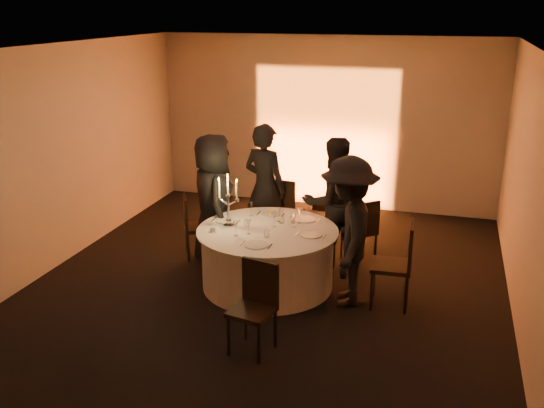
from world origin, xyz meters
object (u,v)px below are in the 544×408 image
(chair_left, at_px, (194,223))
(guest_back_left, at_px, (265,188))
(coffee_cup, at_px, (213,229))
(chair_back_left, at_px, (283,208))
(guest_left, at_px, (213,200))
(chair_front, at_px, (255,301))
(banquet_table, at_px, (268,258))
(guest_right, at_px, (348,232))
(chair_right, at_px, (399,259))
(guest_back_right, at_px, (333,202))
(chair_back_right, at_px, (362,228))
(candelabra, at_px, (228,208))

(chair_left, xyz_separation_m, guest_back_left, (0.89, 0.58, 0.43))
(chair_left, height_order, coffee_cup, chair_left)
(chair_back_left, height_order, guest_left, guest_left)
(chair_back_left, relative_size, chair_front, 1.11)
(guest_back_left, bearing_deg, chair_back_left, -129.33)
(banquet_table, distance_m, guest_left, 1.20)
(banquet_table, relative_size, chair_front, 1.87)
(chair_front, bearing_deg, guest_right, 71.57)
(chair_back_left, relative_size, coffee_cup, 9.75)
(chair_right, xyz_separation_m, guest_left, (-2.60, 0.61, 0.31))
(chair_left, relative_size, coffee_cup, 8.29)
(chair_right, distance_m, chair_front, 1.93)
(chair_left, distance_m, guest_back_right, 2.01)
(banquet_table, distance_m, coffee_cup, 0.81)
(chair_front, height_order, guest_back_right, guest_back_right)
(chair_left, bearing_deg, chair_right, -131.18)
(chair_front, distance_m, guest_left, 2.39)
(guest_back_left, distance_m, guest_back_right, 1.08)
(chair_left, bearing_deg, guest_back_left, -84.73)
(coffee_cup, bearing_deg, chair_left, 126.81)
(banquet_table, xyz_separation_m, chair_left, (-1.29, 0.61, 0.13))
(guest_back_right, bearing_deg, guest_left, -18.79)
(chair_back_right, relative_size, guest_right, 0.50)
(chair_back_left, distance_m, guest_right, 1.97)
(candelabra, bearing_deg, guest_back_left, 84.75)
(chair_right, relative_size, guest_back_right, 0.59)
(chair_back_left, distance_m, guest_left, 1.16)
(chair_left, relative_size, candelabra, 1.29)
(guest_left, xyz_separation_m, guest_right, (1.99, -0.70, -0.00))
(chair_front, relative_size, guest_back_right, 0.53)
(guest_back_left, relative_size, guest_right, 1.03)
(guest_back_left, xyz_separation_m, candelabra, (-0.11, -1.22, 0.07))
(banquet_table, bearing_deg, candelabra, -177.08)
(chair_left, distance_m, chair_back_right, 2.39)
(guest_back_left, distance_m, guest_right, 2.00)
(chair_right, height_order, guest_back_right, guest_back_right)
(banquet_table, distance_m, guest_right, 1.19)
(guest_left, bearing_deg, coffee_cup, 171.91)
(chair_back_right, height_order, guest_right, guest_right)
(chair_right, xyz_separation_m, candelabra, (-2.17, 0.06, 0.41))
(guest_right, bearing_deg, guest_back_right, -169.57)
(guest_left, relative_size, coffee_cup, 16.72)
(guest_left, height_order, candelabra, guest_left)
(chair_right, distance_m, guest_right, 0.69)
(chair_front, bearing_deg, chair_left, 138.65)
(guest_back_left, relative_size, candelabra, 2.68)
(coffee_cup, bearing_deg, chair_back_right, 38.90)
(chair_front, height_order, candelabra, candelabra)
(chair_left, height_order, chair_front, chair_front)
(chair_front, relative_size, candelabra, 1.36)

